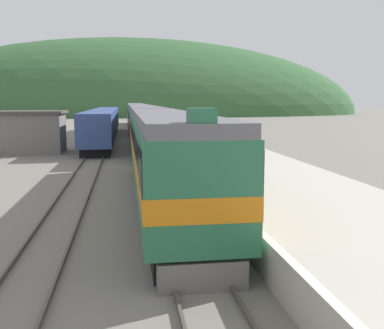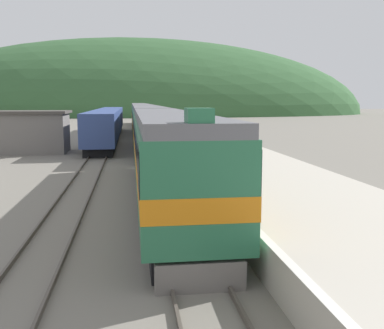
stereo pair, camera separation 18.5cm
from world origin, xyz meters
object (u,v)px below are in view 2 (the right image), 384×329
at_px(express_train_lead_car, 167,153).
at_px(carriage_third, 142,118).
at_px(siding_train, 108,124).
at_px(carriage_fourth, 139,114).
at_px(carriage_second, 148,126).

distance_m(express_train_lead_car, carriage_third, 43.92).
distance_m(carriage_third, siding_train, 9.58).
bearing_deg(carriage_fourth, express_train_lead_car, -90.00).
distance_m(express_train_lead_car, carriage_second, 22.18).
xyz_separation_m(express_train_lead_car, carriage_second, (0.00, 22.18, -0.01)).
xyz_separation_m(carriage_second, siding_train, (-4.43, 13.26, -0.39)).
bearing_deg(carriage_third, carriage_second, -90.00).
distance_m(carriage_fourth, siding_train, 30.55).
relative_size(express_train_lead_car, carriage_second, 1.02).
relative_size(carriage_third, carriage_fourth, 1.00).
bearing_deg(carriage_fourth, carriage_second, -90.00).
height_order(carriage_second, siding_train, carriage_second).
height_order(carriage_fourth, siding_train, carriage_fourth).
xyz_separation_m(carriage_third, carriage_fourth, (0.00, 21.74, 0.00)).
relative_size(carriage_second, carriage_third, 1.00).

